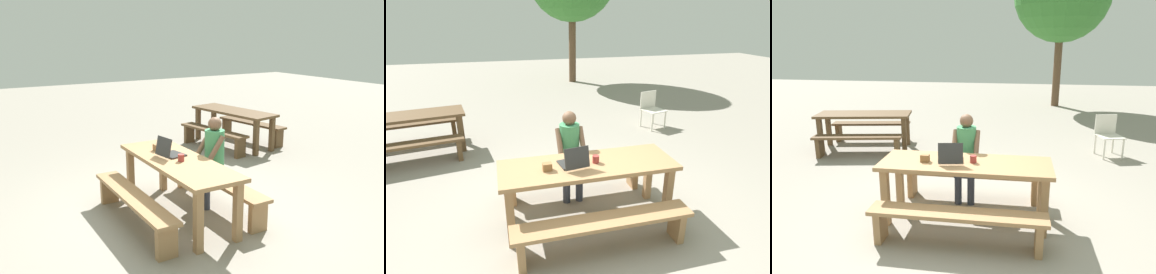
# 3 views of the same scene
# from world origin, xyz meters

# --- Properties ---
(ground_plane) EXTENTS (30.00, 30.00, 0.00)m
(ground_plane) POSITION_xyz_m (0.00, 0.00, 0.00)
(ground_plane) COLOR gray
(picnic_table_front) EXTENTS (2.11, 0.73, 0.78)m
(picnic_table_front) POSITION_xyz_m (0.00, 0.00, 0.66)
(picnic_table_front) COLOR #9E754C
(picnic_table_front) RESTS_ON ground
(bench_near) EXTENTS (1.97, 0.30, 0.42)m
(bench_near) POSITION_xyz_m (0.00, -0.62, 0.32)
(bench_near) COLOR #9E754C
(bench_near) RESTS_ON ground
(bench_far) EXTENTS (1.97, 0.30, 0.42)m
(bench_far) POSITION_xyz_m (0.00, 0.62, 0.32)
(bench_far) COLOR #9E754C
(bench_far) RESTS_ON ground
(laptop) EXTENTS (0.34, 0.35, 0.27)m
(laptop) POSITION_xyz_m (-0.18, -0.02, 0.84)
(laptop) COLOR #2D2D2D
(laptop) RESTS_ON picnic_table_front
(small_pouch) EXTENTS (0.11, 0.08, 0.09)m
(small_pouch) POSITION_xyz_m (-0.50, -0.05, 0.82)
(small_pouch) COLOR olive
(small_pouch) RESTS_ON picnic_table_front
(coffee_mug) EXTENTS (0.08, 0.08, 0.09)m
(coffee_mug) POSITION_xyz_m (0.10, -0.00, 0.82)
(coffee_mug) COLOR #99332D
(coffee_mug) RESTS_ON picnic_table_front
(person_seated) EXTENTS (0.38, 0.39, 1.25)m
(person_seated) POSITION_xyz_m (-0.08, 0.58, 0.71)
(person_seated) COLOR #333847
(person_seated) RESTS_ON ground
(plastic_chair) EXTENTS (0.54, 0.54, 0.80)m
(plastic_chair) POSITION_xyz_m (2.41, 3.03, 0.44)
(plastic_chair) COLOR silver
(plastic_chair) RESTS_ON ground
(picnic_table_mid) EXTENTS (2.00, 1.00, 0.76)m
(picnic_table_mid) POSITION_xyz_m (-2.56, 2.74, 0.63)
(picnic_table_mid) COLOR brown
(picnic_table_mid) RESTS_ON ground
(bench_mid_south) EXTENTS (1.75, 0.59, 0.43)m
(bench_mid_south) POSITION_xyz_m (-2.46, 2.17, 0.32)
(bench_mid_south) COLOR brown
(bench_mid_south) RESTS_ON ground
(bench_mid_north) EXTENTS (1.75, 0.59, 0.43)m
(bench_mid_north) POSITION_xyz_m (-2.66, 3.31, 0.32)
(bench_mid_north) COLOR brown
(bench_mid_north) RESTS_ON ground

